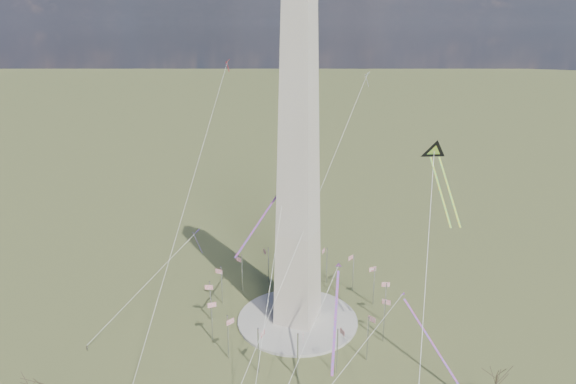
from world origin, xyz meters
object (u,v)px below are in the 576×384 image
at_px(tree_near, 498,373).
at_px(kite_delta_black, 435,156).
at_px(washington_monument, 299,167).
at_px(person_west, 87,348).

distance_m(tree_near, kite_delta_black, 53.14).
bearing_deg(kite_delta_black, washington_monument, -19.84).
bearing_deg(kite_delta_black, tree_near, 110.89).
bearing_deg(kite_delta_black, person_west, -0.74).
height_order(washington_monument, tree_near, washington_monument).
relative_size(tree_near, kite_delta_black, 0.59).
bearing_deg(tree_near, person_west, -167.76).
height_order(person_west, kite_delta_black, kite_delta_black).
distance_m(washington_monument, kite_delta_black, 35.86).
bearing_deg(person_west, washington_monument, -121.76).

